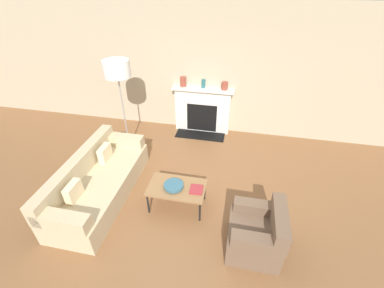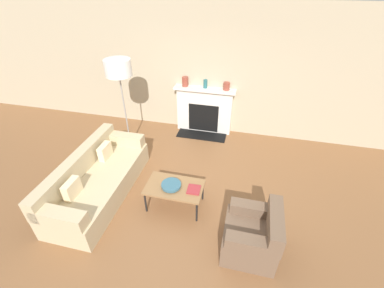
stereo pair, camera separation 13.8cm
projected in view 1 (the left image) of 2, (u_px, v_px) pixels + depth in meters
The scene contains 12 objects.
ground_plane at pixel (179, 202), 4.47m from camera, with size 18.00×18.00×0.00m, color brown.
wall_back at pixel (205, 71), 5.75m from camera, with size 18.00×0.06×2.90m.
fireplace at pixel (202, 110), 6.15m from camera, with size 1.42×0.59×1.12m.
couch at pixel (98, 182), 4.45m from camera, with size 0.90×2.24×0.77m.
armchair_near at pixel (257, 233), 3.57m from camera, with size 0.73×0.76×0.77m.
coffee_table at pixel (177, 188), 4.18m from camera, with size 0.94×0.56×0.43m.
bowl at pixel (174, 186), 4.13m from camera, with size 0.32×0.32×0.06m.
book at pixel (196, 189), 4.09m from camera, with size 0.21×0.23×0.02m.
floor_lamp at pixel (117, 73), 4.84m from camera, with size 0.51×0.51×1.97m.
mantel_vase_left at pixel (183, 82), 5.86m from camera, with size 0.14×0.14×0.22m.
mantel_vase_center_left at pixel (203, 84), 5.79m from camera, with size 0.09×0.09×0.19m.
mantel_vase_center_right at pixel (225, 86), 5.71m from camera, with size 0.15×0.15×0.17m.
Camera 1 is at (0.86, -3.00, 3.35)m, focal length 24.00 mm.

